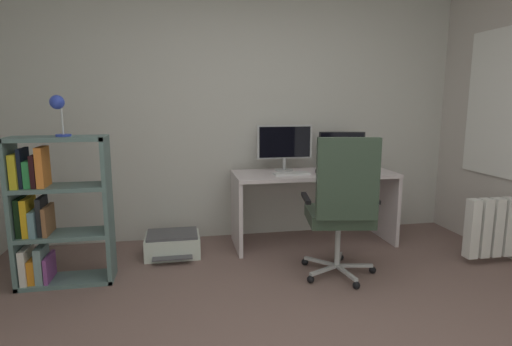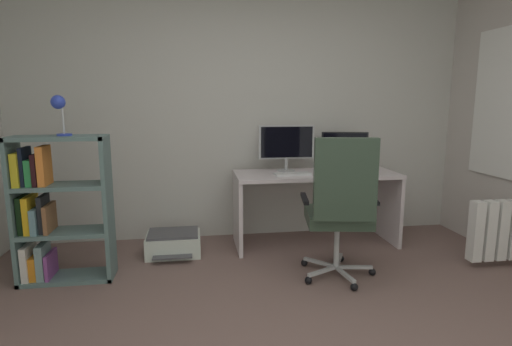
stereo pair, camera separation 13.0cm
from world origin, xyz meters
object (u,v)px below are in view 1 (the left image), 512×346
object	(u,v)px
monitor_main	(285,144)
computer_mouse	(320,172)
keyboard	(291,174)
radiator	(507,227)
desk	(314,190)
desk_lamp	(58,107)
printer	(173,244)
office_chair	(342,204)
monitor_secondary	(342,146)
bookshelf	(51,213)

from	to	relation	value
monitor_main	computer_mouse	size ratio (longest dim) A/B	5.57
keyboard	radiator	distance (m)	1.97
desk	radiator	distance (m)	1.74
desk	desk_lamp	world-z (taller)	desk_lamp
desk_lamp	computer_mouse	bearing A→B (deg)	11.08
computer_mouse	printer	world-z (taller)	computer_mouse
office_chair	printer	world-z (taller)	office_chair
desk_lamp	printer	distance (m)	1.55
monitor_secondary	printer	distance (m)	1.94
radiator	computer_mouse	bearing A→B (deg)	155.01
keyboard	printer	world-z (taller)	keyboard
desk_lamp	radiator	xyz separation A→B (m)	(3.71, -0.27, -1.05)
monitor_main	monitor_secondary	size ratio (longest dim) A/B	1.21
desk	computer_mouse	xyz separation A→B (m)	(0.03, -0.08, 0.20)
monitor_main	printer	xyz separation A→B (m)	(-1.12, -0.22, -0.90)
computer_mouse	radiator	world-z (taller)	computer_mouse
computer_mouse	bookshelf	world-z (taller)	bookshelf
desk	office_chair	bearing A→B (deg)	-94.14
monitor_secondary	computer_mouse	xyz separation A→B (m)	(-0.31, -0.22, -0.22)
monitor_secondary	bookshelf	distance (m)	2.73
monitor_secondary	desk	bearing A→B (deg)	-157.26
computer_mouse	monitor_main	bearing A→B (deg)	144.71
office_chair	radiator	distance (m)	1.63
bookshelf	printer	size ratio (longest dim) A/B	2.33
computer_mouse	bookshelf	distance (m)	2.37
desk	bookshelf	world-z (taller)	bookshelf
bookshelf	monitor_secondary	bearing A→B (deg)	13.96
bookshelf	printer	world-z (taller)	bookshelf
desk_lamp	printer	xyz separation A→B (m)	(0.78, 0.43, -1.27)
computer_mouse	office_chair	world-z (taller)	office_chair
keyboard	radiator	size ratio (longest dim) A/B	0.43
keyboard	computer_mouse	distance (m)	0.29
computer_mouse	desk_lamp	xyz separation A→B (m)	(-2.20, -0.43, 0.63)
monitor_secondary	office_chair	bearing A→B (deg)	-111.55
desk	office_chair	world-z (taller)	office_chair
radiator	monitor_secondary	bearing A→B (deg)	142.44
computer_mouse	office_chair	distance (m)	0.80
bookshelf	radiator	xyz separation A→B (m)	(3.83, -0.27, -0.25)
keyboard	bookshelf	bearing A→B (deg)	-172.46
monitor_secondary	computer_mouse	distance (m)	0.43
desk	monitor_secondary	distance (m)	0.55
desk	computer_mouse	world-z (taller)	computer_mouse
monitor_main	bookshelf	distance (m)	2.17
computer_mouse	desk	bearing A→B (deg)	112.49
monitor_secondary	computer_mouse	size ratio (longest dim) A/B	4.62
monitor_main	bookshelf	xyz separation A→B (m)	(-2.02, -0.65, -0.43)
bookshelf	desk_lamp	distance (m)	0.81
keyboard	office_chair	size ratio (longest dim) A/B	0.29
desk	monitor_main	bearing A→B (deg)	152.21
desk	computer_mouse	bearing A→B (deg)	-68.81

